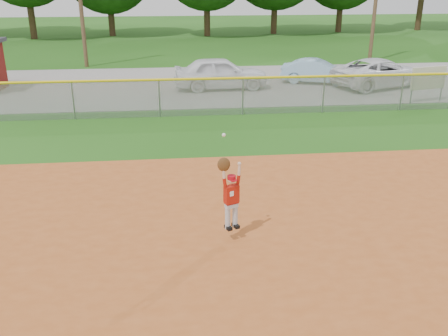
# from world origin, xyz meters

# --- Properties ---
(ground) EXTENTS (120.00, 120.00, 0.00)m
(ground) POSITION_xyz_m (0.00, 0.00, 0.00)
(ground) COLOR #1F5112
(ground) RESTS_ON ground
(clay_infield) EXTENTS (24.00, 16.00, 0.04)m
(clay_infield) POSITION_xyz_m (0.00, -3.00, 0.02)
(clay_infield) COLOR #A64D1D
(clay_infield) RESTS_ON ground
(parking_strip) EXTENTS (44.00, 10.00, 0.03)m
(parking_strip) POSITION_xyz_m (0.00, 16.00, 0.01)
(parking_strip) COLOR gray
(parking_strip) RESTS_ON ground
(car_white_a) EXTENTS (4.63, 2.04, 1.55)m
(car_white_a) POSITION_xyz_m (-0.42, 14.83, 0.81)
(car_white_a) COLOR white
(car_white_a) RESTS_ON parking_strip
(car_blue) EXTENTS (3.90, 2.49, 1.21)m
(car_blue) POSITION_xyz_m (4.66, 15.63, 0.64)
(car_blue) COLOR #8DB6D2
(car_blue) RESTS_ON parking_strip
(car_white_b) EXTENTS (5.53, 3.89, 1.40)m
(car_white_b) POSITION_xyz_m (7.61, 14.49, 0.73)
(car_white_b) COLOR white
(car_white_b) RESTS_ON parking_strip
(sponsor_sign) EXTENTS (1.76, 0.44, 1.59)m
(sponsor_sign) POSITION_xyz_m (8.36, 11.15, 1.05)
(sponsor_sign) COLOR gray
(sponsor_sign) RESTS_ON ground
(outfield_fence) EXTENTS (40.06, 0.10, 1.55)m
(outfield_fence) POSITION_xyz_m (0.00, 10.00, 0.88)
(outfield_fence) COLOR gray
(outfield_fence) RESTS_ON ground
(ballplayer) EXTENTS (0.53, 0.31, 2.14)m
(ballplayer) POSITION_xyz_m (-1.69, -0.15, 1.13)
(ballplayer) COLOR silver
(ballplayer) RESTS_ON ground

